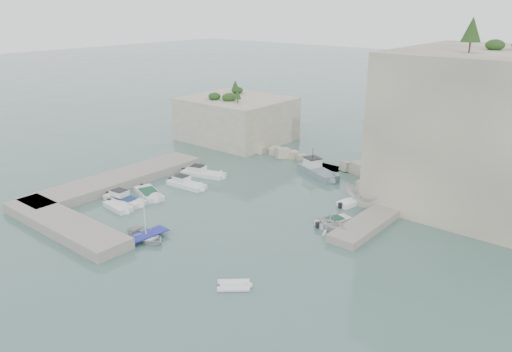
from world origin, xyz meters
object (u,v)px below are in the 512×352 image
Objects in this scene: motorboat_b at (187,187)px; tender_east_b at (333,224)px; motorboat_d at (125,202)px; motorboat_c at (149,196)px; work_boat at (318,175)px; motorboat_e at (118,209)px; rowboat at (146,239)px; inflatable_dinghy at (234,287)px; tender_east_c at (353,204)px; tender_east_a at (331,231)px; tender_east_d at (363,204)px; motorboat_a at (203,176)px.

motorboat_b is 1.36× the size of tender_east_b.
motorboat_c is at bearing 74.73° from motorboat_d.
work_boat reaches higher than motorboat_d.
rowboat reaches higher than motorboat_e.
inflatable_dinghy is 21.99m from tender_east_c.
work_boat is at bearing 68.46° from inflatable_dinghy.
work_boat reaches higher than rowboat.
rowboat is 18.39m from tender_east_a.
tender_east_d is (-0.20, 6.86, 0.00)m from tender_east_b.
tender_east_d is 0.68× the size of work_boat.
inflatable_dinghy is (21.38, -8.59, 0.00)m from motorboat_c.
tender_east_a reaches higher than motorboat_b.
motorboat_c is 1.24× the size of tender_east_c.
motorboat_a reaches higher than tender_east_c.
tender_east_b is 0.55× the size of work_boat.
tender_east_b is at bearing -157.67° from tender_east_c.
tender_east_d reaches higher than motorboat_c.
tender_east_c is at bearing 53.26° from motorboat_c.
motorboat_b is 9.77m from motorboat_e.
motorboat_b is 5.10m from motorboat_c.
motorboat_c is at bearing 116.80° from inflatable_dinghy.
inflatable_dinghy is at bearing -90.62° from rowboat.
inflatable_dinghy is at bearing -158.78° from tender_east_b.
motorboat_e is 0.87× the size of rowboat.
tender_east_c is at bearing -4.90° from motorboat_a.
motorboat_e is at bearing -98.59° from motorboat_b.
motorboat_d is 1.43× the size of motorboat_e.
tender_east_b is at bearing 38.10° from motorboat_c.
motorboat_b is at bearing -88.70° from motorboat_a.
motorboat_c is 11.78m from rowboat.
tender_east_d is (21.13, 4.71, 0.00)m from motorboat_a.
tender_east_b is at bearing 36.39° from motorboat_e.
tender_east_a is 0.48× the size of work_boat.
tender_east_a is at bearing 33.66° from motorboat_c.
motorboat_b is 1.25× the size of tender_east_c.
motorboat_b is at bearing 92.82° from motorboat_e.
motorboat_a is 2.27× the size of inflatable_dinghy.
tender_east_a is at bearing 46.53° from inflatable_dinghy.
tender_east_c is (10.97, 20.94, 0.00)m from rowboat.
tender_east_b is 6.87m from tender_east_d.
motorboat_a is 21.43m from tender_east_b.
work_boat is (-9.98, 27.73, 0.00)m from inflatable_dinghy.
tender_east_d is at bearing 19.42° from motorboat_b.
motorboat_a reaches higher than inflatable_dinghy.
motorboat_e is at bearing -103.21° from motorboat_a.
motorboat_e is (0.78, -14.05, 0.00)m from motorboat_a.
tender_east_a is (20.74, 0.57, 0.00)m from motorboat_b.
motorboat_a is 28.01m from inflatable_dinghy.
motorboat_a is 1.79× the size of tender_east_a.
motorboat_c is 3.13m from motorboat_d.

